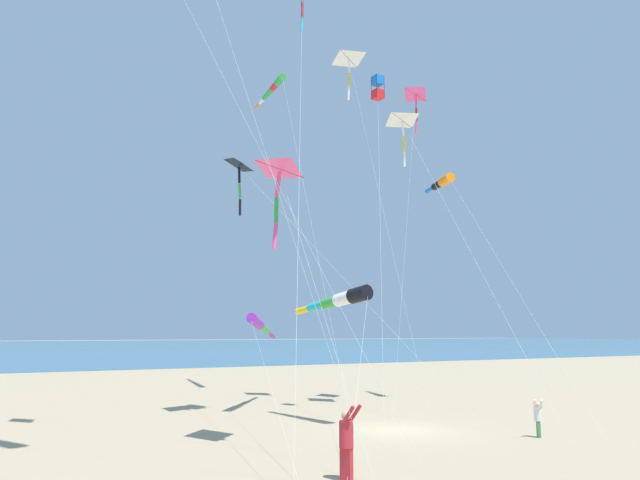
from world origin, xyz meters
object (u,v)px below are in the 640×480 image
Objects in this scene: kite_windsock_magenta_far_left at (340,300)px; kite_delta_yellow_midlevel at (403,121)px; kite_delta_orange_high_right at (240,166)px; person_child_green_jacket at (538,416)px; kite_windsock_white_trailing at (442,182)px; person_adult_flyer at (347,439)px; kite_delta_checkered_midright at (416,95)px; kite_windsock_rainbow_low_near at (260,325)px; kite_delta_long_streamer_left at (280,169)px; kite_delta_small_distant at (349,60)px; kite_windsock_long_streamer_right at (272,89)px; kite_box_black_fish_shape at (378,88)px.

kite_windsock_magenta_far_left is 0.77× the size of kite_delta_yellow_midlevel.
kite_windsock_magenta_far_left is 8.29m from kite_delta_orange_high_right.
kite_windsock_white_trailing reaches higher than person_child_green_jacket.
kite_windsock_white_trailing reaches higher than person_adult_flyer.
person_child_green_jacket is 19.43m from kite_delta_checkered_midright.
kite_windsock_rainbow_low_near is (2.10, 10.72, -8.52)m from kite_windsock_white_trailing.
kite_delta_checkered_midright is at bearing -110.26° from kite_windsock_rainbow_low_near.
person_child_green_jacket is 0.11× the size of kite_delta_orange_high_right.
kite_delta_long_streamer_left is at bearing -0.30° from person_adult_flyer.
kite_delta_checkered_midright is (9.70, -2.14, 16.69)m from person_child_green_jacket.
kite_delta_orange_high_right is at bearing 81.44° from kite_delta_yellow_midlevel.
person_child_green_jacket is 0.12× the size of kite_windsock_magenta_far_left.
kite_delta_yellow_midlevel is at bearing -153.97° from kite_delta_small_distant.
kite_windsock_long_streamer_right is 1.15× the size of kite_windsock_rainbow_low_near.
kite_delta_yellow_midlevel is (8.62, -0.36, 14.48)m from person_child_green_jacket.
kite_delta_orange_high_right is (3.66, 3.46, 6.58)m from kite_windsock_magenta_far_left.
kite_delta_long_streamer_left is 0.64× the size of kite_delta_yellow_midlevel.
kite_delta_small_distant reaches higher than kite_delta_long_streamer_left.
kite_delta_checkered_midright reaches higher than kite_delta_yellow_midlevel.
person_child_green_jacket is at bearing 167.54° from kite_delta_checkered_midright.
kite_delta_small_distant reaches higher than person_adult_flyer.
kite_delta_long_streamer_left is at bearing 137.78° from kite_delta_small_distant.
kite_delta_checkered_midright reaches higher than kite_windsock_rainbow_low_near.
kite_windsock_white_trailing is at bearing -59.76° from kite_delta_long_streamer_left.
person_adult_flyer is 9.77m from kite_delta_long_streamer_left.
kite_delta_checkered_midright is (-0.24, -10.56, 5.56)m from kite_delta_orange_high_right.
kite_box_black_fish_shape reaches higher than kite_windsock_rainbow_low_near.
kite_windsock_rainbow_low_near is (10.42, -3.55, -5.42)m from kite_delta_long_streamer_left.
kite_delta_orange_high_right is (1.32, 8.78, -3.35)m from kite_delta_yellow_midlevel.
kite_box_black_fish_shape is at bearing -113.94° from kite_delta_orange_high_right.
person_adult_flyer is at bearing 166.64° from kite_windsock_rainbow_low_near.
kite_windsock_rainbow_low_near is at bearing -13.36° from person_adult_flyer.
kite_box_black_fish_shape reaches higher than person_child_green_jacket.
kite_windsock_white_trailing reaches higher than kite_delta_long_streamer_left.
kite_delta_long_streamer_left is at bearing 121.99° from kite_delta_checkered_midright.
kite_delta_yellow_midlevel is 3.04m from kite_delta_checkered_midright.
kite_delta_long_streamer_left is 16.20m from kite_delta_small_distant.
kite_box_black_fish_shape is 1.36× the size of kite_delta_orange_high_right.
kite_box_black_fish_shape is (7.18, 2.20, 15.30)m from person_child_green_jacket.
kite_box_black_fish_shape is (-3.47, 6.81, 3.29)m from kite_windsock_white_trailing.
person_adult_flyer is 0.20× the size of kite_delta_long_streamer_left.
kite_windsock_rainbow_low_near is at bearing 35.13° from kite_box_black_fish_shape.
kite_windsock_white_trailing is at bearing -143.60° from kite_windsock_long_streamer_right.
kite_delta_checkered_midright reaches higher than kite_windsock_magenta_far_left.
kite_box_black_fish_shape is at bearing -71.98° from kite_windsock_magenta_far_left.
kite_windsock_white_trailing is 1.16× the size of kite_windsock_magenta_far_left.
kite_windsock_rainbow_low_near is at bearing 25.62° from person_child_green_jacket.
kite_delta_long_streamer_left is at bearing 123.04° from kite_box_black_fish_shape.
kite_windsock_long_streamer_right is 1.54× the size of kite_windsock_white_trailing.
kite_delta_yellow_midlevel is 0.78× the size of kite_delta_small_distant.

